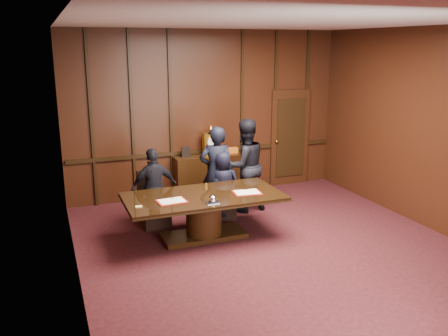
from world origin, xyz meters
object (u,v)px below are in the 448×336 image
object	(u,v)px
sideboard	(211,174)
conference_table	(204,209)
signatory_left	(154,188)
signatory_right	(223,185)
witness_right	(245,165)
witness_left	(216,172)

from	to	relation	value
sideboard	conference_table	xyz separation A→B (m)	(-0.90, -2.16, 0.02)
conference_table	signatory_left	bearing A→B (deg)	129.09
sideboard	signatory_right	xyz separation A→B (m)	(-0.25, -1.36, 0.16)
signatory_left	signatory_right	world-z (taller)	signatory_left
sideboard	witness_right	xyz separation A→B (m)	(0.29, -1.12, 0.42)
conference_table	witness_right	size ratio (longest dim) A/B	1.44
sideboard	witness_right	world-z (taller)	witness_right
sideboard	signatory_left	world-z (taller)	sideboard
signatory_left	signatory_right	size ratio (longest dim) A/B	1.11
signatory_right	witness_left	bearing A→B (deg)	-22.73
sideboard	conference_table	world-z (taller)	sideboard
signatory_right	witness_right	distance (m)	0.65
sideboard	signatory_right	size ratio (longest dim) A/B	1.24
signatory_right	signatory_left	bearing A→B (deg)	19.10
sideboard	witness_right	size ratio (longest dim) A/B	0.88
conference_table	witness_left	world-z (taller)	witness_left
signatory_left	witness_left	bearing A→B (deg)	179.24
conference_table	signatory_left	xyz separation A→B (m)	(-0.65, 0.80, 0.21)
sideboard	signatory_right	bearing A→B (deg)	-100.46
conference_table	witness_right	xyz separation A→B (m)	(1.20, 1.04, 0.40)
signatory_right	witness_right	size ratio (longest dim) A/B	0.71
signatory_left	signatory_right	xyz separation A→B (m)	(1.30, 0.00, -0.07)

